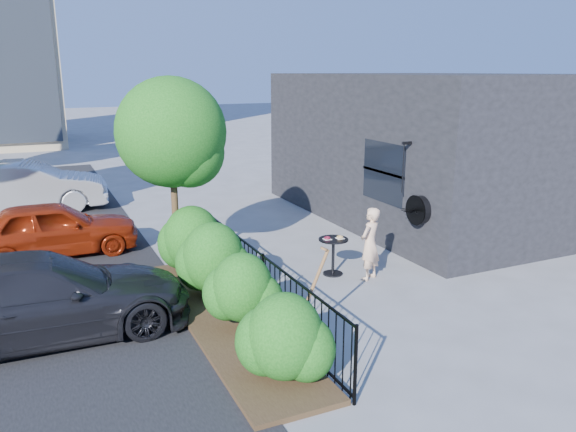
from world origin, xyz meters
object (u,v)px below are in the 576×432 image
patio_tree (175,139)px  car_silver (27,187)px  woman (370,244)px  car_darkgrey (39,298)px  car_red (53,229)px  cafe_table (333,250)px  shovel (309,301)px

patio_tree → car_silver: size_ratio=0.87×
woman → car_darkgrey: bearing=-27.8°
car_red → car_darkgrey: car_darkgrey is taller
car_red → car_darkgrey: bearing=174.2°
patio_tree → woman: bearing=-32.1°
patio_tree → car_red: patio_tree is taller
cafe_table → car_red: size_ratio=0.22×
woman → car_red: woman is taller
car_silver → car_darkgrey: car_silver is taller
patio_tree → car_silver: 7.82m
shovel → car_silver: bearing=109.1°
cafe_table → car_red: bearing=143.9°
cafe_table → car_silver: (-5.61, 8.55, 0.21)m
cafe_table → shovel: shovel is taller
woman → car_darkgrey: size_ratio=0.32×
car_red → car_silver: car_silver is taller
shovel → car_red: bearing=118.3°
woman → cafe_table: bearing=-73.2°
shovel → car_silver: shovel is taller
cafe_table → car_darkgrey: 5.57m
shovel → car_silver: 11.64m
cafe_table → woman: woman is taller
car_red → car_silver: 4.82m
shovel → woman: bearing=39.4°
cafe_table → woman: size_ratio=0.55×
cafe_table → car_darkgrey: size_ratio=0.18×
shovel → cafe_table: bearing=53.6°
cafe_table → shovel: 3.05m
patio_tree → shovel: bearing=-76.3°
car_silver → car_darkgrey: bearing=-173.4°
woman → car_darkgrey: 6.07m
woman → car_darkgrey: (-6.07, -0.02, -0.07)m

